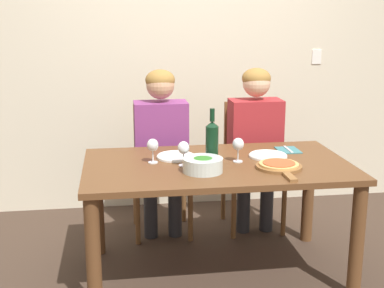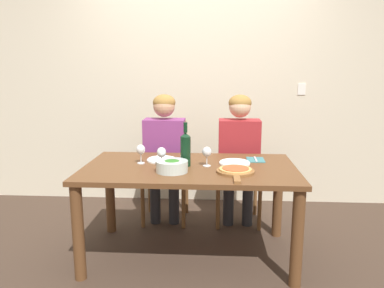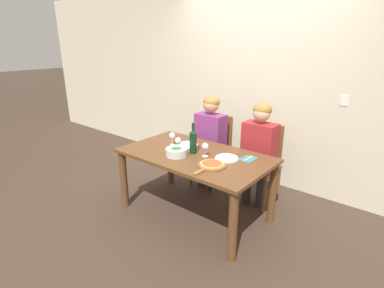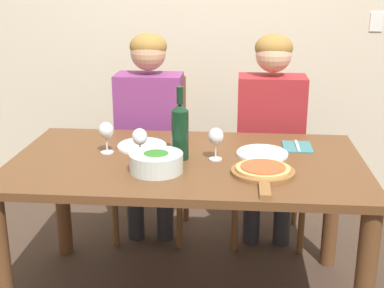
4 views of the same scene
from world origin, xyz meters
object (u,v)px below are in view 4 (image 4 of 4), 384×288
chair_left (153,150)px  dinner_plate_right (262,153)px  wine_glass_centre (140,138)px  dinner_plate_left (142,146)px  person_woman (149,119)px  wine_glass_left (106,132)px  wine_bottle (180,130)px  wine_glass_right (216,138)px  person_man (271,121)px  chair_right (268,154)px  pizza_on_board (263,171)px  fork_on_napkin (297,147)px  broccoli_bowl (156,162)px

chair_left → dinner_plate_right: size_ratio=3.94×
wine_glass_centre → dinner_plate_left: bearing=97.6°
person_woman → dinner_plate_right: (0.63, -0.57, -0.00)m
dinner_plate_left → wine_glass_left: (-0.15, -0.10, 0.10)m
wine_bottle → dinner_plate_right: (0.38, 0.09, -0.13)m
dinner_plate_left → wine_glass_left: 0.20m
wine_glass_right → wine_glass_centre: 0.34m
wine_glass_centre → wine_glass_left: bearing=152.7°
person_woman → wine_glass_right: person_woman is taller
wine_bottle → person_woman: bearing=111.1°
person_man → chair_right: bearing=90.0°
person_woman → wine_bottle: size_ratio=3.65×
chair_left → person_man: (0.70, -0.11, 0.23)m
wine_bottle → person_man: bearing=55.5°
dinner_plate_left → wine_glass_right: bearing=-22.1°
pizza_on_board → chair_left: bearing=123.5°
chair_right → chair_left: bearing=180.0°
wine_bottle → wine_glass_left: (-0.36, 0.05, -0.03)m
person_woman → pizza_on_board: size_ratio=2.98×
person_woman → fork_on_napkin: bearing=-28.3°
wine_bottle → dinner_plate_left: 0.28m
fork_on_napkin → person_woman: bearing=151.7°
dinner_plate_right → fork_on_napkin: dinner_plate_right is taller
wine_glass_right → wine_glass_centre: size_ratio=1.00×
chair_right → dinner_plate_left: (-0.65, -0.62, 0.23)m
person_man → wine_bottle: (-0.45, -0.65, 0.12)m
chair_left → wine_glass_right: size_ratio=6.31×
dinner_plate_left → wine_glass_centre: 0.21m
wine_glass_left → broccoli_bowl: bearing=-39.8°
chair_right → person_man: 0.26m
broccoli_bowl → fork_on_napkin: (0.64, 0.39, -0.04)m
wine_glass_centre → wine_glass_right: bearing=6.6°
chair_right → dinner_plate_right: bearing=-95.8°
dinner_plate_right → chair_right: bearing=84.2°
chair_left → fork_on_napkin: 1.00m
person_woman → wine_glass_centre: bearing=-84.0°
dinner_plate_right → wine_glass_centre: bearing=-167.4°
chair_left → fork_on_napkin: bearing=-34.2°
person_man → dinner_plate_left: (-0.65, -0.50, -0.00)m
chair_left → wine_glass_centre: 0.87m
chair_right → fork_on_napkin: chair_right is taller
wine_bottle → wine_glass_centre: (-0.18, -0.04, -0.03)m
person_woman → person_man: (0.70, 0.00, 0.00)m
dinner_plate_left → pizza_on_board: (0.57, -0.33, 0.01)m
pizza_on_board → wine_glass_left: bearing=162.6°
pizza_on_board → fork_on_napkin: 0.44m
person_woman → wine_glass_right: bearing=-57.6°
chair_right → dinner_plate_left: size_ratio=3.94×
person_man → wine_glass_right: size_ratio=8.15×
chair_right → wine_glass_left: bearing=-138.4°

